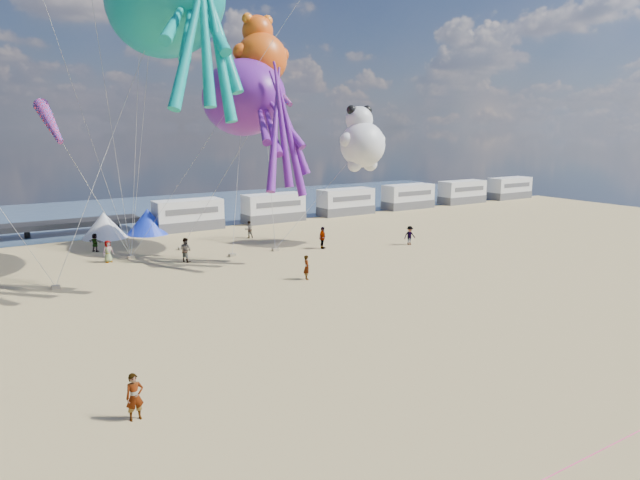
{
  "coord_description": "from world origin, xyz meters",
  "views": [
    {
      "loc": [
        -12.83,
        -14.0,
        9.98
      ],
      "look_at": [
        -0.14,
        6.0,
        5.29
      ],
      "focal_mm": 32.0,
      "sensor_mm": 36.0,
      "label": 1
    }
  ],
  "objects": [
    {
      "name": "motorhome_0",
      "position": [
        6.0,
        40.0,
        1.5
      ],
      "size": [
        6.6,
        2.5,
        3.0
      ],
      "primitive_type": "cube",
      "color": "silver",
      "rests_on": "ground"
    },
    {
      "name": "beachgoer_5",
      "position": [
        6.17,
        17.6,
        0.83
      ],
      "size": [
        0.91,
        1.61,
        1.65
      ],
      "primitive_type": "imported",
      "rotation": [
        0.0,
        0.0,
        1.28
      ],
      "color": "#7F6659",
      "rests_on": "ground"
    },
    {
      "name": "windsock_right",
      "position": [
        -7.93,
        23.29,
        10.26
      ],
      "size": [
        1.29,
        4.63,
        4.57
      ],
      "primitive_type": null,
      "rotation": [
        0.0,
        0.0,
        0.09
      ],
      "color": "red"
    },
    {
      "name": "tent_white",
      "position": [
        -2.0,
        40.0,
        1.2
      ],
      "size": [
        4.0,
        4.0,
        2.4
      ],
      "primitive_type": "cone",
      "color": "white",
      "rests_on": "ground"
    },
    {
      "name": "water",
      "position": [
        0.0,
        55.0,
        0.02
      ],
      "size": [
        120.0,
        120.0,
        0.0
      ],
      "primitive_type": "plane",
      "color": "#364D68",
      "rests_on": "ground"
    },
    {
      "name": "beachgoer_1",
      "position": [
        1.08,
        26.84,
        0.92
      ],
      "size": [
        0.93,
        1.07,
        1.85
      ],
      "primitive_type": "imported",
      "rotation": [
        0.0,
        0.0,
        2.03
      ],
      "color": "#7F6659",
      "rests_on": "ground"
    },
    {
      "name": "ground",
      "position": [
        0.0,
        0.0,
        0.0
      ],
      "size": [
        120.0,
        120.0,
        0.0
      ],
      "primitive_type": "plane",
      "color": "tan",
      "rests_on": "ground"
    },
    {
      "name": "motorhome_4",
      "position": [
        44.0,
        40.0,
        1.5
      ],
      "size": [
        6.6,
        2.5,
        3.0
      ],
      "primitive_type": "cube",
      "color": "silver",
      "rests_on": "ground"
    },
    {
      "name": "sandbag_b",
      "position": [
        4.79,
        26.68,
        0.11
      ],
      "size": [
        0.5,
        0.35,
        0.22
      ],
      "primitive_type": "cube",
      "color": "gray",
      "rests_on": "ground"
    },
    {
      "name": "sandbag_a",
      "position": [
        -8.35,
        24.16,
        0.11
      ],
      "size": [
        0.5,
        0.35,
        0.22
      ],
      "primitive_type": "cube",
      "color": "gray",
      "rests_on": "ground"
    },
    {
      "name": "motorhome_2",
      "position": [
        25.0,
        40.0,
        1.5
      ],
      "size": [
        6.6,
        2.5,
        3.0
      ],
      "primitive_type": "cube",
      "color": "silver",
      "rests_on": "ground"
    },
    {
      "name": "kite_panda",
      "position": [
        16.29,
        25.16,
        8.55
      ],
      "size": [
        6.0,
        5.86,
        6.53
      ],
      "primitive_type": null,
      "rotation": [
        0.0,
        0.0,
        -0.42
      ],
      "color": "silver"
    },
    {
      "name": "sandbag_d",
      "position": [
        2.24,
        31.25,
        0.11
      ],
      "size": [
        0.5,
        0.35,
        0.22
      ],
      "primitive_type": "cube",
      "color": "gray",
      "rests_on": "ground"
    },
    {
      "name": "beachgoer_4",
      "position": [
        -3.94,
        34.38,
        0.75
      ],
      "size": [
        0.83,
        0.92,
        1.51
      ],
      "primitive_type": "imported",
      "rotation": [
        0.0,
        0.0,
        2.23
      ],
      "color": "#7F6659",
      "rests_on": "ground"
    },
    {
      "name": "tent_blue",
      "position": [
        2.0,
        40.0,
        1.2
      ],
      "size": [
        4.0,
        4.0,
        2.4
      ],
      "primitive_type": "cone",
      "color": "#1933CC",
      "rests_on": "ground"
    },
    {
      "name": "beachgoer_3",
      "position": [
        12.38,
        25.35,
        0.92
      ],
      "size": [
        1.38,
        1.23,
        1.85
      ],
      "primitive_type": "imported",
      "rotation": [
        0.0,
        0.0,
        0.57
      ],
      "color": "#7F6659",
      "rests_on": "ground"
    },
    {
      "name": "motorhome_5",
      "position": [
        53.5,
        40.0,
        1.5
      ],
      "size": [
        6.6,
        2.5,
        3.0
      ],
      "primitive_type": "cube",
      "color": "silver",
      "rests_on": "ground"
    },
    {
      "name": "kite_teddy_orange",
      "position": [
        8.89,
        29.08,
        15.4
      ],
      "size": [
        5.29,
        5.01,
        7.11
      ],
      "primitive_type": null,
      "rotation": [
        0.0,
        0.0,
        -0.05
      ],
      "color": "#E7510F"
    },
    {
      "name": "beachgoer_6",
      "position": [
        -3.89,
        29.84,
        0.84
      ],
      "size": [
        0.7,
        0.56,
        1.67
      ],
      "primitive_type": "imported",
      "rotation": [
        0.0,
        0.0,
        0.3
      ],
      "color": "#7F6659",
      "rests_on": "ground"
    },
    {
      "name": "windsock_mid",
      "position": [
        8.74,
        26.5,
        12.87
      ],
      "size": [
        1.33,
        5.83,
        5.79
      ],
      "primitive_type": null,
      "rotation": [
        0.0,
        0.0,
        -0.06
      ],
      "color": "red"
    },
    {
      "name": "kite_octopus_teal",
      "position": [
        -0.14,
        25.23,
        18.26
      ],
      "size": [
        7.73,
        13.13,
        14.06
      ],
      "primitive_type": null,
      "rotation": [
        0.0,
        0.0,
        -0.21
      ],
      "color": "#0B918A"
    },
    {
      "name": "motorhome_1",
      "position": [
        15.5,
        40.0,
        1.5
      ],
      "size": [
        6.6,
        2.5,
        3.0
      ],
      "primitive_type": "cube",
      "color": "silver",
      "rests_on": "ground"
    },
    {
      "name": "motorhome_3",
      "position": [
        34.5,
        40.0,
        1.5
      ],
      "size": [
        6.6,
        2.5,
        3.0
      ],
      "primitive_type": "cube",
      "color": "silver",
      "rests_on": "ground"
    },
    {
      "name": "sandbag_c",
      "position": [
        8.62,
        26.68,
        0.11
      ],
      "size": [
        0.5,
        0.35,
        0.22
      ],
      "primitive_type": "cube",
      "color": "gray",
      "rests_on": "ground"
    },
    {
      "name": "kite_octopus_purple",
      "position": [
        7.06,
        28.84,
        12.3
      ],
      "size": [
        5.29,
        11.31,
        12.68
      ],
      "primitive_type": null,
      "rotation": [
        0.0,
        0.0,
        0.05
      ],
      "color": "#6B1D94"
    },
    {
      "name": "sandbag_e",
      "position": [
        -2.15,
        30.13,
        0.11
      ],
      "size": [
        0.5,
        0.35,
        0.22
      ],
      "primitive_type": "cube",
      "color": "gray",
      "rests_on": "ground"
    },
    {
      "name": "beachgoer_2",
      "position": [
        19.61,
        22.65,
        0.82
      ],
      "size": [
        0.92,
        0.79,
        1.64
      ],
      "primitive_type": "imported",
      "rotation": [
        0.0,
        0.0,
        6.04
      ],
      "color": "#7F6659",
      "rests_on": "ground"
    },
    {
      "name": "beachgoer_7",
      "position": [
        9.22,
        32.95,
        0.78
      ],
      "size": [
        0.77,
        0.5,
        1.56
      ],
      "primitive_type": "imported",
      "rotation": [
        0.0,
        0.0,
        3.14
      ],
      "color": "#7F6659",
      "rests_on": "ground"
    },
    {
      "name": "standing_person",
      "position": [
        -8.47,
        4.83,
        0.84
      ],
      "size": [
        0.62,
        0.41,
        1.69
      ],
      "primitive_type": "imported",
      "rotation": [
        0.0,
        0.0,
        0.0
      ],
      "color": "tan",
      "rests_on": "ground"
    }
  ]
}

